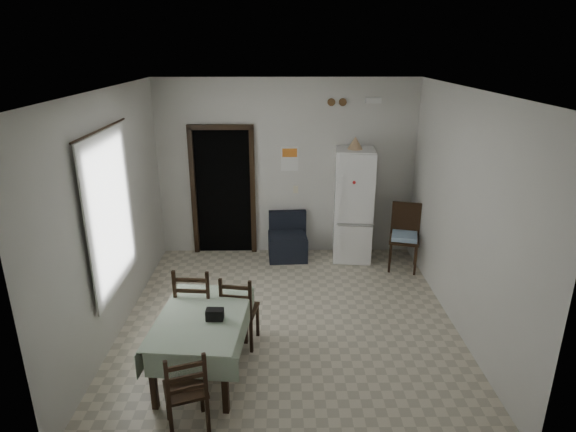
# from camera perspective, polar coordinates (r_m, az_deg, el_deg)

# --- Properties ---
(ground) EXTENTS (4.50, 4.50, 0.00)m
(ground) POSITION_cam_1_polar(r_m,az_deg,el_deg) (6.38, 0.06, -12.18)
(ground) COLOR beige
(ground) RESTS_ON ground
(ceiling) EXTENTS (4.20, 4.50, 0.02)m
(ceiling) POSITION_cam_1_polar(r_m,az_deg,el_deg) (5.44, 0.07, 14.77)
(ceiling) COLOR white
(ceiling) RESTS_ON ground
(wall_back) EXTENTS (4.20, 0.02, 2.90)m
(wall_back) POSITION_cam_1_polar(r_m,az_deg,el_deg) (7.91, -0.17, 5.62)
(wall_back) COLOR silver
(wall_back) RESTS_ON ground
(wall_front) EXTENTS (4.20, 0.02, 2.90)m
(wall_front) POSITION_cam_1_polar(r_m,az_deg,el_deg) (3.70, 0.58, -11.40)
(wall_front) COLOR silver
(wall_front) RESTS_ON ground
(wall_left) EXTENTS (0.02, 4.50, 2.90)m
(wall_left) POSITION_cam_1_polar(r_m,az_deg,el_deg) (6.09, -20.10, 0.11)
(wall_left) COLOR silver
(wall_left) RESTS_ON ground
(wall_right) EXTENTS (0.02, 4.50, 2.90)m
(wall_right) POSITION_cam_1_polar(r_m,az_deg,el_deg) (6.15, 20.04, 0.28)
(wall_right) COLOR silver
(wall_right) RESTS_ON ground
(doorway) EXTENTS (1.06, 0.52, 2.22)m
(doorway) POSITION_cam_1_polar(r_m,az_deg,el_deg) (8.26, -7.50, 3.26)
(doorway) COLOR black
(doorway) RESTS_ON ground
(window_recess) EXTENTS (0.10, 1.20, 1.60)m
(window_recess) POSITION_cam_1_polar(r_m,az_deg,el_deg) (5.90, -21.27, 0.38)
(window_recess) COLOR silver
(window_recess) RESTS_ON ground
(curtain) EXTENTS (0.02, 1.45, 1.85)m
(curtain) POSITION_cam_1_polar(r_m,az_deg,el_deg) (5.86, -20.26, 0.39)
(curtain) COLOR white
(curtain) RESTS_ON ground
(curtain_rod) EXTENTS (0.02, 1.60, 0.02)m
(curtain_rod) POSITION_cam_1_polar(r_m,az_deg,el_deg) (5.64, -21.30, 9.54)
(curtain_rod) COLOR black
(curtain_rod) RESTS_ON ground
(calendar) EXTENTS (0.28, 0.02, 0.40)m
(calendar) POSITION_cam_1_polar(r_m,az_deg,el_deg) (7.86, 0.20, 6.80)
(calendar) COLOR white
(calendar) RESTS_ON ground
(calendar_image) EXTENTS (0.24, 0.01, 0.14)m
(calendar_image) POSITION_cam_1_polar(r_m,az_deg,el_deg) (7.83, 0.20, 7.51)
(calendar_image) COLOR orange
(calendar_image) RESTS_ON ground
(light_switch) EXTENTS (0.08, 0.02, 0.12)m
(light_switch) POSITION_cam_1_polar(r_m,az_deg,el_deg) (7.99, 0.91, 3.16)
(light_switch) COLOR beige
(light_switch) RESTS_ON ground
(vent_left) EXTENTS (0.12, 0.03, 0.12)m
(vent_left) POSITION_cam_1_polar(r_m,az_deg,el_deg) (7.74, 5.15, 13.30)
(vent_left) COLOR brown
(vent_left) RESTS_ON ground
(vent_right) EXTENTS (0.12, 0.03, 0.12)m
(vent_right) POSITION_cam_1_polar(r_m,az_deg,el_deg) (7.76, 6.51, 13.27)
(vent_right) COLOR brown
(vent_right) RESTS_ON ground
(emergency_light) EXTENTS (0.25, 0.07, 0.09)m
(emergency_light) POSITION_cam_1_polar(r_m,az_deg,el_deg) (7.81, 10.06, 13.36)
(emergency_light) COLOR white
(emergency_light) RESTS_ON ground
(fridge) EXTENTS (0.65, 0.65, 1.84)m
(fridge) POSITION_cam_1_polar(r_m,az_deg,el_deg) (7.83, 7.71, 1.27)
(fridge) COLOR white
(fridge) RESTS_ON ground
(tan_cone) EXTENTS (0.25, 0.25, 0.19)m
(tan_cone) POSITION_cam_1_polar(r_m,az_deg,el_deg) (7.56, 7.98, 8.59)
(tan_cone) COLOR tan
(tan_cone) RESTS_ON fridge
(navy_seat) EXTENTS (0.66, 0.64, 0.75)m
(navy_seat) POSITION_cam_1_polar(r_m,az_deg,el_deg) (7.93, -0.05, -2.49)
(navy_seat) COLOR black
(navy_seat) RESTS_ON ground
(corner_chair) EXTENTS (0.55, 0.55, 1.04)m
(corner_chair) POSITION_cam_1_polar(r_m,az_deg,el_deg) (7.73, 13.62, -2.55)
(corner_chair) COLOR black
(corner_chair) RESTS_ON ground
(dining_table) EXTENTS (1.01, 1.42, 0.70)m
(dining_table) POSITION_cam_1_polar(r_m,az_deg,el_deg) (5.38, -9.99, -14.75)
(dining_table) COLOR #A5BB9F
(dining_table) RESTS_ON ground
(black_bag) EXTENTS (0.18, 0.11, 0.12)m
(black_bag) POSITION_cam_1_polar(r_m,az_deg,el_deg) (5.07, -8.67, -11.46)
(black_bag) COLOR black
(black_bag) RESTS_ON dining_table
(dining_chair_far_left) EXTENTS (0.47, 0.47, 1.02)m
(dining_chair_far_left) POSITION_cam_1_polar(r_m,az_deg,el_deg) (5.79, -10.72, -10.21)
(dining_chair_far_left) COLOR black
(dining_chair_far_left) RESTS_ON ground
(dining_chair_far_right) EXTENTS (0.45, 0.45, 0.91)m
(dining_chair_far_right) POSITION_cam_1_polar(r_m,az_deg,el_deg) (5.74, -5.71, -10.87)
(dining_chair_far_right) COLOR black
(dining_chair_far_right) RESTS_ON ground
(dining_chair_near_head) EXTENTS (0.48, 0.48, 0.88)m
(dining_chair_near_head) POSITION_cam_1_polar(r_m,az_deg,el_deg) (4.70, -12.06, -19.32)
(dining_chair_near_head) COLOR black
(dining_chair_near_head) RESTS_ON ground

